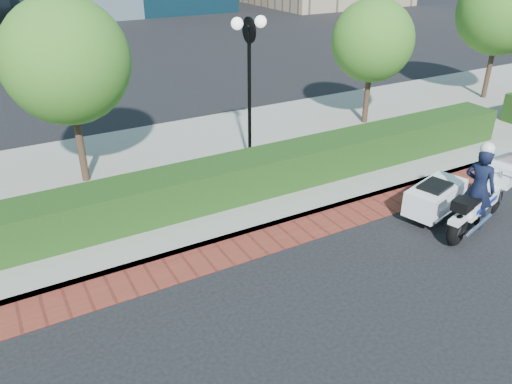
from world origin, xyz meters
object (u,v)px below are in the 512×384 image
lamppost (249,70)px  police_motorcycle (461,196)px  tree_b (66,61)px  tree_c (373,41)px  tree_d (501,11)px

lamppost → police_motorcycle: bearing=-62.0°
tree_b → tree_c: size_ratio=1.14×
tree_d → police_motorcycle: bearing=-144.5°
tree_d → tree_b: bearing=180.0°
tree_b → tree_d: tree_d is taller
tree_c → tree_d: size_ratio=0.83×
lamppost → police_motorcycle: size_ratio=1.51×
lamppost → police_motorcycle: (2.79, -5.26, -2.19)m
tree_b → tree_c: 10.01m
tree_b → police_motorcycle: tree_b is taller
lamppost → tree_d: bearing=6.2°
lamppost → tree_c: (5.50, 1.30, 0.09)m
police_motorcycle → tree_b: bearing=122.1°
lamppost → tree_c: 5.65m
tree_b → tree_c: tree_b is taller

